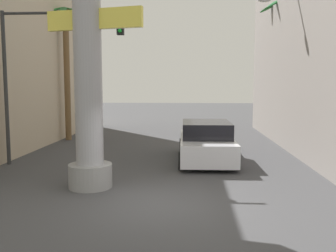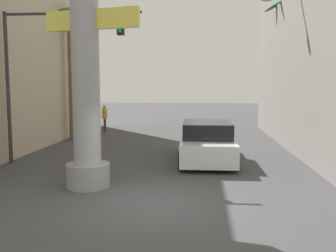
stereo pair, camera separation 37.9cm
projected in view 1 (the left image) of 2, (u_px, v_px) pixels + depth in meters
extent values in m
plane|color=#424244|center=(175.00, 143.00, 19.40)|extent=(86.70, 86.70, 0.00)
cylinder|color=#9E9EA3|center=(88.00, 53.00, 10.63)|extent=(0.80, 0.80, 7.82)
cylinder|color=gray|center=(90.00, 176.00, 11.02)|extent=(1.27, 1.27, 0.70)
cube|color=#F2E04C|center=(94.00, 19.00, 10.51)|extent=(2.87, 0.81, 0.56)
cylinder|color=#59595E|center=(315.00, 76.00, 15.81)|extent=(0.16, 0.16, 6.80)
ellipsoid|color=beige|center=(265.00, 0.00, 15.61)|extent=(0.56, 0.28, 0.20)
cylinder|color=#333333|center=(6.00, 89.00, 13.96)|extent=(0.14, 0.14, 5.71)
cylinder|color=#333333|center=(71.00, 13.00, 13.50)|extent=(5.13, 0.10, 0.10)
cube|color=black|center=(120.00, 25.00, 13.43)|extent=(0.24, 0.24, 0.70)
sphere|color=red|center=(120.00, 18.00, 13.28)|extent=(0.14, 0.14, 0.14)
sphere|color=yellow|center=(120.00, 24.00, 13.30)|extent=(0.14, 0.14, 0.14)
sphere|color=green|center=(120.00, 31.00, 13.33)|extent=(0.14, 0.14, 0.14)
cylinder|color=black|center=(182.00, 145.00, 16.69)|extent=(0.23, 0.64, 0.64)
cylinder|color=black|center=(225.00, 146.00, 16.61)|extent=(0.23, 0.64, 0.64)
cylinder|color=black|center=(182.00, 161.00, 13.32)|extent=(0.23, 0.64, 0.64)
cylinder|color=black|center=(236.00, 161.00, 13.24)|extent=(0.23, 0.64, 0.64)
cube|color=silver|center=(206.00, 147.00, 14.94)|extent=(2.13, 4.88, 0.80)
cube|color=black|center=(206.00, 129.00, 14.86)|extent=(1.92, 2.70, 0.60)
cylinder|color=brown|center=(285.00, 71.00, 20.40)|extent=(0.66, 0.60, 7.52)
ellipsoid|color=#236D2D|center=(300.00, 4.00, 19.96)|extent=(1.53, 0.59, 0.78)
ellipsoid|color=#2D702D|center=(289.00, 6.00, 20.56)|extent=(1.02, 1.54, 0.63)
ellipsoid|color=#26712D|center=(272.00, 5.00, 20.44)|extent=(1.38, 1.28, 0.68)
ellipsoid|color=#1E642D|center=(276.00, 2.00, 19.40)|extent=(1.35, 1.25, 0.79)
ellipsoid|color=#267A2D|center=(294.00, 0.00, 19.12)|extent=(0.82, 1.58, 0.62)
cylinder|color=brown|center=(67.00, 76.00, 20.27)|extent=(0.32, 0.37, 7.02)
ellipsoid|color=#2E692D|center=(77.00, 11.00, 19.72)|extent=(1.45, 0.62, 0.52)
ellipsoid|color=#2E712D|center=(72.00, 15.00, 20.58)|extent=(0.71, 1.39, 0.74)
ellipsoid|color=#2B5C2D|center=(59.00, 14.00, 20.45)|extent=(1.20, 1.26, 0.63)
ellipsoid|color=#26772D|center=(51.00, 11.00, 19.47)|extent=(1.27, 1.17, 0.66)
ellipsoid|color=#27642D|center=(63.00, 10.00, 19.20)|extent=(0.64, 1.41, 0.67)
cylinder|color=#3F3833|center=(100.00, 125.00, 23.99)|extent=(0.14, 0.14, 0.86)
cylinder|color=#3F3833|center=(100.00, 125.00, 24.17)|extent=(0.14, 0.14, 0.86)
cylinder|color=gold|center=(100.00, 113.00, 24.00)|extent=(0.45, 0.45, 0.64)
sphere|color=tan|center=(100.00, 107.00, 23.95)|extent=(0.22, 0.22, 0.22)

